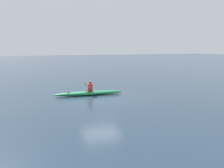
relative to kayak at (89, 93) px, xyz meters
The scene contains 3 objects.
ground_plane 1.47m from the kayak, 108.00° to the left, with size 160.00×160.00×0.00m, color #1E2D3D.
kayak is the anchor object (origin of this frame).
kayaker 0.47m from the kayak, behind, with size 0.50×2.33×0.74m.
Camera 1 is at (4.32, 13.59, 3.44)m, focal length 35.01 mm.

